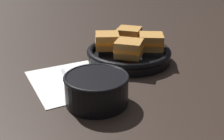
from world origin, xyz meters
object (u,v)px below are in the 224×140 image
object	(u,v)px
sandwich_far_right	(151,42)
skillet	(129,54)
soup_bowl	(97,87)
sandwich_near_right	(107,41)
spoon	(70,85)
sandwich_far_left	(129,48)
sandwich_near_left	(129,35)

from	to	relation	value
sandwich_far_right	skillet	bearing A→B (deg)	-131.55
soup_bowl	sandwich_near_right	distance (m)	0.26
sandwich_near_right	sandwich_far_right	bearing A→B (deg)	50.17
spoon	sandwich_near_right	bearing A→B (deg)	134.43
soup_bowl	sandwich_far_left	world-z (taller)	sandwich_far_left
sandwich_far_left	sandwich_far_right	distance (m)	0.09
sandwich_near_right	soup_bowl	bearing A→B (deg)	-40.87
skillet	sandwich_far_right	bearing A→B (deg)	48.45
sandwich_near_left	soup_bowl	bearing A→B (deg)	-52.13
sandwich_near_right	spoon	bearing A→B (deg)	-62.43
sandwich_far_left	skillet	bearing A→B (deg)	139.50
spoon	sandwich_near_left	distance (m)	0.30
soup_bowl	sandwich_near_right	world-z (taller)	sandwich_near_right
spoon	sandwich_near_left	bearing A→B (deg)	127.50
spoon	sandwich_far_right	distance (m)	0.29
soup_bowl	sandwich_far_left	xyz separation A→B (m)	(-0.10, 0.18, 0.03)
sandwich_near_right	sandwich_far_left	distance (m)	0.09
sandwich_near_left	sandwich_far_right	distance (m)	0.09
soup_bowl	skillet	world-z (taller)	soup_bowl
sandwich_near_left	sandwich_far_left	world-z (taller)	same
sandwich_far_left	sandwich_far_right	size ratio (longest dim) A/B	1.00
skillet	sandwich_far_right	distance (m)	0.08
sandwich_near_left	sandwich_far_right	size ratio (longest dim) A/B	0.99
sandwich_near_left	sandwich_far_right	bearing A→B (deg)	5.17
sandwich_near_left	sandwich_near_right	world-z (taller)	same
spoon	skillet	bearing A→B (deg)	119.84
skillet	sandwich_far_left	xyz separation A→B (m)	(0.05, -0.04, 0.04)
sandwich_near_left	sandwich_far_left	xyz separation A→B (m)	(0.10, -0.09, 0.00)
soup_bowl	sandwich_near_left	world-z (taller)	sandwich_near_left
skillet	sandwich_near_left	distance (m)	0.08
sandwich_far_right	sandwich_near_left	bearing A→B (deg)	-174.83
skillet	sandwich_far_left	world-z (taller)	sandwich_far_left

